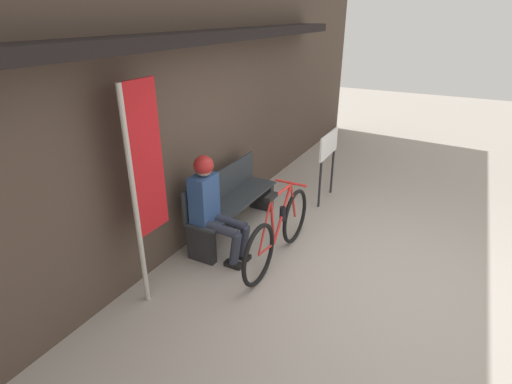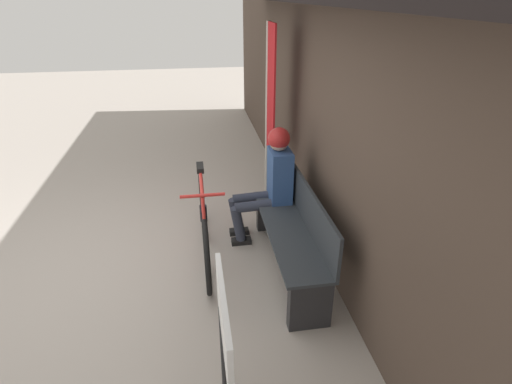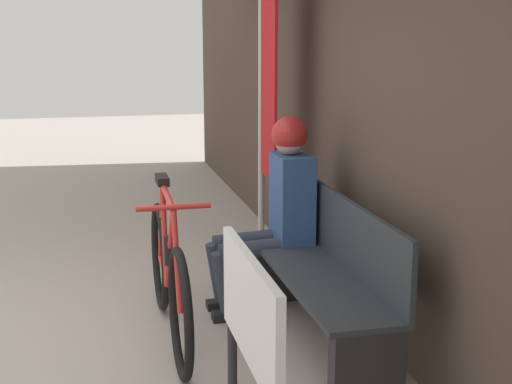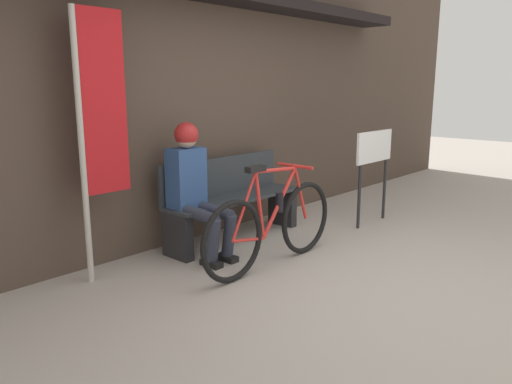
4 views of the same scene
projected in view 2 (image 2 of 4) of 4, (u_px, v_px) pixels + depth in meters
The scene contains 7 objects.
ground_plane at pixel (103, 275), 3.95m from camera, with size 24.00×24.00×0.00m, color #ADA399.
storefront_wall at pixel (337, 99), 3.53m from camera, with size 12.00×0.56×3.20m.
park_bench_near at pixel (294, 233), 3.87m from camera, with size 1.67×0.42×0.87m.
bicycle at pixel (204, 225), 4.06m from camera, with size 1.71×0.40×0.95m.
person_seated at pixel (270, 178), 4.26m from camera, with size 0.34×0.66×1.28m.
banner_pole at pixel (270, 99), 4.76m from camera, with size 0.45×0.05×2.22m.
signboard at pixel (225, 334), 2.20m from camera, with size 0.74×0.04×1.10m.
Camera 2 is at (3.36, 1.00, 2.51)m, focal length 28.00 mm.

